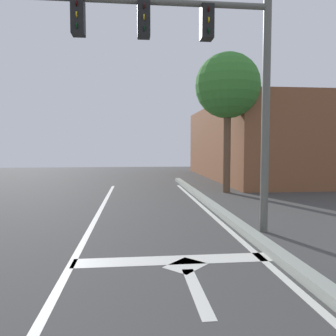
# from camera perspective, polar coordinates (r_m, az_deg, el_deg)

# --- Properties ---
(lane_line_center) EXTENTS (0.12, 20.00, 0.01)m
(lane_line_center) POSITION_cam_1_polar(r_m,az_deg,el_deg) (5.03, -17.06, -16.72)
(lane_line_center) COLOR silver
(lane_line_center) RESTS_ON ground
(lane_line_curbside) EXTENTS (0.12, 20.00, 0.01)m
(lane_line_curbside) POSITION_cam_1_polar(r_m,az_deg,el_deg) (5.32, 16.84, -15.57)
(lane_line_curbside) COLOR silver
(lane_line_curbside) RESTS_ON ground
(stop_bar) EXTENTS (3.06, 0.40, 0.01)m
(stop_bar) POSITION_cam_1_polar(r_m,az_deg,el_deg) (5.22, 0.94, -15.76)
(stop_bar) COLOR silver
(stop_bar) RESTS_ON ground
(lane_arrow_stem) EXTENTS (0.16, 1.40, 0.01)m
(lane_arrow_stem) POSITION_cam_1_polar(r_m,az_deg,el_deg) (4.24, 5.04, -20.57)
(lane_arrow_stem) COLOR silver
(lane_arrow_stem) RESTS_ON ground
(lane_arrow_head) EXTENTS (0.71, 0.71, 0.01)m
(lane_arrow_head) POSITION_cam_1_polar(r_m,az_deg,el_deg) (5.01, 3.11, -16.63)
(lane_arrow_head) COLOR silver
(lane_arrow_head) RESTS_ON ground
(curb_strip) EXTENTS (0.24, 24.00, 0.14)m
(curb_strip) POSITION_cam_1_polar(r_m,az_deg,el_deg) (5.39, 19.39, -14.59)
(curb_strip) COLOR #9BA296
(curb_strip) RESTS_ON ground
(traffic_signal_mast) EXTENTS (4.97, 0.34, 4.90)m
(traffic_signal_mast) POSITION_cam_1_polar(r_m,az_deg,el_deg) (6.74, 4.25, 19.44)
(traffic_signal_mast) COLOR #606057
(traffic_signal_mast) RESTS_ON ground
(roadside_tree) EXTENTS (2.45, 2.45, 5.27)m
(roadside_tree) POSITION_cam_1_polar(r_m,az_deg,el_deg) (12.84, 10.37, 13.79)
(roadside_tree) COLOR brown
(roadside_tree) RESTS_ON ground
(building_block) EXTENTS (9.56, 11.77, 4.01)m
(building_block) POSITION_cam_1_polar(r_m,az_deg,el_deg) (19.93, 20.68, 4.21)
(building_block) COLOR brown
(building_block) RESTS_ON ground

